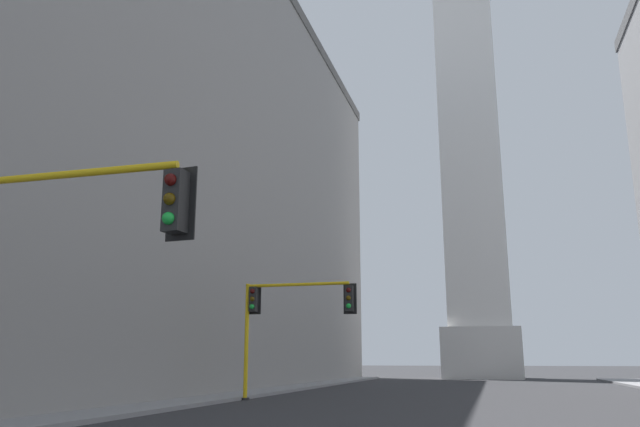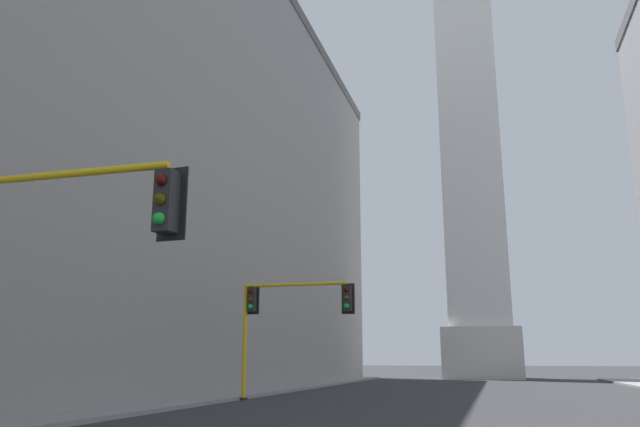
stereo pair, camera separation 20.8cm
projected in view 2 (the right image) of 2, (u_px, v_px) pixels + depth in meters
The scene contains 5 objects.
sidewalk_left at pixel (150, 402), 24.65m from camera, with size 5.00×73.81×0.15m, color gray.
building_left at pixel (116, 159), 39.49m from camera, with size 19.14×60.54×28.18m.
obelisk at pixel (466, 73), 65.51m from camera, with size 7.20×7.20×64.51m.
traffic_light_near_left at pixel (7, 236), 11.56m from camera, with size 5.70×0.52×5.15m.
traffic_light_mid_left at pixel (282, 310), 27.54m from camera, with size 5.19×0.50×5.06m.
Camera 2 is at (1.41, -0.80, 1.70)m, focal length 35.00 mm.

